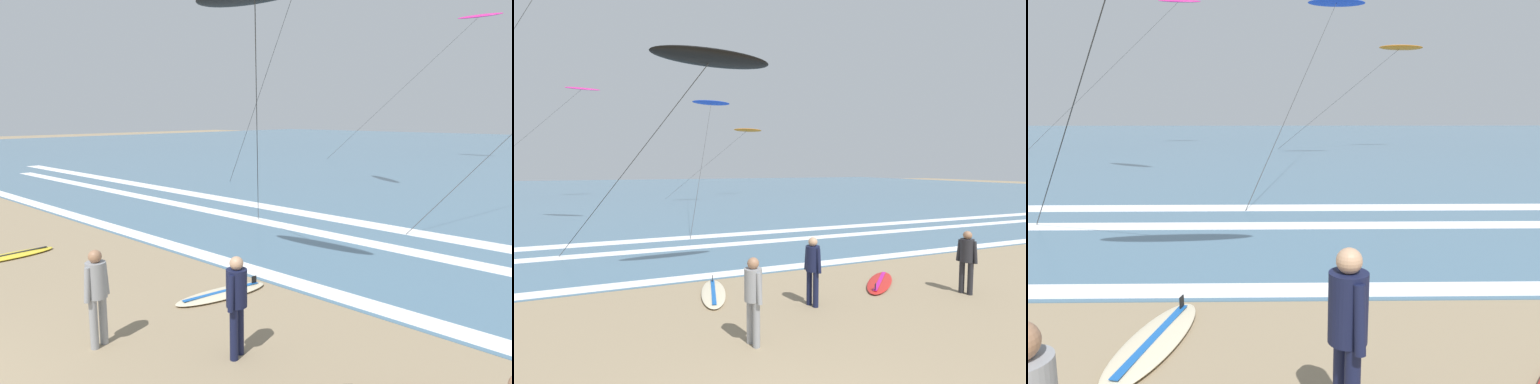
{
  "view_description": "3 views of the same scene",
  "coord_description": "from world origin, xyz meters",
  "views": [
    {
      "loc": [
        7.32,
        0.2,
        3.68
      ],
      "look_at": [
        0.46,
        7.63,
        2.01
      ],
      "focal_mm": 32.98,
      "sensor_mm": 36.0,
      "label": 1
    },
    {
      "loc": [
        -1.36,
        -2.31,
        3.19
      ],
      "look_at": [
        2.71,
        8.06,
        2.43
      ],
      "focal_mm": 25.47,
      "sensor_mm": 36.0,
      "label": 2
    },
    {
      "loc": [
        1.97,
        1.5,
        2.63
      ],
      "look_at": [
        2.13,
        10.76,
        1.04
      ],
      "focal_mm": 32.48,
      "sensor_mm": 36.0,
      "label": 3
    }
  ],
  "objects": [
    {
      "name": "surfer_foreground_main",
      "position": [
        2.54,
        4.95,
        0.96
      ],
      "size": [
        0.32,
        0.51,
        1.6
      ],
      "color": "#141938",
      "rests_on": "ground"
    },
    {
      "name": "wave_foam_outer_break",
      "position": [
        1.9,
        14.15,
        0.01
      ],
      "size": [
        59.07,
        0.87,
        0.01
      ],
      "primitive_type": "cube",
      "color": "white",
      "rests_on": "ocean_surface"
    },
    {
      "name": "wave_foam_mid_break",
      "position": [
        -0.16,
        12.08,
        0.01
      ],
      "size": [
        47.05,
        0.7,
        0.01
      ],
      "primitive_type": "cube",
      "color": "white",
      "rests_on": "ocean_surface"
    },
    {
      "name": "ocean_surface",
      "position": [
        0.0,
        52.68,
        0.01
      ],
      "size": [
        140.0,
        90.0,
        0.01
      ],
      "primitive_type": "cube",
      "color": "slate",
      "rests_on": "ground"
    },
    {
      "name": "kite_magenta_far_left",
      "position": [
        -5.43,
        38.75,
        10.95
      ],
      "size": [
        11.39,
        5.95,
        11.25
      ],
      "color": "#CC2384",
      "rests_on": "ground"
    },
    {
      "name": "wave_foam_shoreline",
      "position": [
        0.31,
        8.08,
        0.01
      ],
      "size": [
        42.9,
        0.56,
        0.01
      ],
      "primitive_type": "cube",
      "color": "white",
      "rests_on": "ocean_surface"
    },
    {
      "name": "surfboard_left_pile",
      "position": [
        0.57,
        6.48,
        0.05
      ],
      "size": [
        0.99,
        2.18,
        0.25
      ],
      "color": "beige",
      "rests_on": "ground"
    },
    {
      "name": "kite_orange_high_right",
      "position": [
        10.87,
        35.58,
        7.18
      ],
      "size": [
        10.41,
        0.94,
        7.44
      ],
      "color": "orange",
      "rests_on": "ground"
    },
    {
      "name": "kite_blue_high_left",
      "position": [
        5.3,
        28.2,
        8.54
      ],
      "size": [
        5.82,
        15.01,
        8.83
      ],
      "color": "blue",
      "rests_on": "ground"
    }
  ]
}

